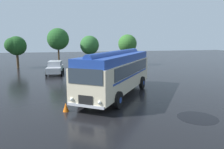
% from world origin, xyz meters
% --- Properties ---
extents(ground_plane, '(120.00, 120.00, 0.00)m').
position_xyz_m(ground_plane, '(0.00, 0.00, 0.00)').
color(ground_plane, black).
extents(vintage_bus, '(7.94, 9.57, 3.49)m').
position_xyz_m(vintage_bus, '(0.83, -0.31, 1.89)').
color(vintage_bus, beige).
rests_on(vintage_bus, ground).
extents(car_near_left, '(2.29, 4.36, 1.66)m').
position_xyz_m(car_near_left, '(-3.89, 11.46, 0.85)').
color(car_near_left, '#B7BABF').
rests_on(car_near_left, ground).
extents(car_mid_left, '(2.35, 4.38, 1.66)m').
position_xyz_m(car_mid_left, '(-0.74, 11.89, 0.85)').
color(car_mid_left, '#144C28').
rests_on(car_mid_left, ground).
extents(car_mid_right, '(2.31, 4.37, 1.66)m').
position_xyz_m(car_mid_right, '(1.64, 12.40, 0.85)').
color(car_mid_right, black).
rests_on(car_mid_right, ground).
extents(car_far_right, '(2.19, 4.31, 1.66)m').
position_xyz_m(car_far_right, '(4.86, 11.40, 0.85)').
color(car_far_right, '#B7BABF').
rests_on(car_far_right, ground).
extents(tree_far_left, '(3.10, 2.87, 4.79)m').
position_xyz_m(tree_far_left, '(-9.56, 18.94, 3.38)').
color(tree_far_left, '#4C3823').
rests_on(tree_far_left, ground).
extents(tree_left_of_centre, '(3.27, 3.27, 6.01)m').
position_xyz_m(tree_left_of_centre, '(-3.22, 17.96, 4.35)').
color(tree_left_of_centre, '#4C3823').
rests_on(tree_left_of_centre, ground).
extents(tree_centre, '(3.00, 3.00, 4.91)m').
position_xyz_m(tree_centre, '(1.45, 18.26, 3.45)').
color(tree_centre, '#4C3823').
rests_on(tree_centre, ground).
extents(tree_right_of_centre, '(3.10, 3.10, 5.14)m').
position_xyz_m(tree_right_of_centre, '(7.93, 18.64, 3.65)').
color(tree_right_of_centre, '#4C3823').
rests_on(tree_right_of_centre, ground).
extents(traffic_cone, '(0.36, 0.36, 0.55)m').
position_xyz_m(traffic_cone, '(-3.22, -3.37, 0.28)').
color(traffic_cone, orange).
rests_on(traffic_cone, ground).
extents(puddle_patch, '(2.22, 2.22, 0.01)m').
position_xyz_m(puddle_patch, '(3.87, -6.28, 0.00)').
color(puddle_patch, black).
rests_on(puddle_patch, ground).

